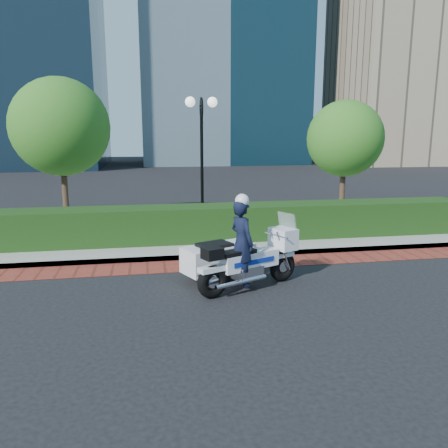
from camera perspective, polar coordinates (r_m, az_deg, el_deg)
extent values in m
plane|color=black|center=(9.45, -4.80, -8.14)|extent=(120.00, 120.00, 0.00)
cube|color=maroon|center=(10.87, -5.55, -5.48)|extent=(60.00, 1.00, 0.01)
cube|color=gray|center=(15.21, -6.94, -0.33)|extent=(60.00, 8.00, 0.15)
cube|color=black|center=(12.75, -6.38, 0.02)|extent=(18.00, 1.20, 1.00)
cylinder|color=black|center=(14.47, -2.82, 0.04)|extent=(0.30, 0.30, 0.30)
cylinder|color=black|center=(14.22, -2.90, 7.36)|extent=(0.10, 0.10, 3.70)
cylinder|color=black|center=(14.21, -2.98, 14.82)|extent=(0.04, 0.70, 0.70)
sphere|color=white|center=(14.18, -4.44, 15.62)|extent=(0.32, 0.32, 0.32)
sphere|color=white|center=(14.27, -1.54, 15.63)|extent=(0.32, 0.32, 0.32)
cylinder|color=#332319|center=(15.73, -20.01, 3.73)|extent=(0.20, 0.20, 2.17)
sphere|color=#1F6519|center=(15.61, -20.58, 11.77)|extent=(3.20, 3.20, 3.20)
cylinder|color=#332319|center=(17.14, 15.17, 4.19)|extent=(0.20, 0.20, 1.92)
sphere|color=#1F6519|center=(17.01, 15.52, 10.69)|extent=(2.80, 2.80, 2.80)
cube|color=gray|center=(56.06, 22.71, 21.79)|extent=(14.00, 12.00, 28.00)
torus|color=black|center=(8.69, -1.52, -7.55)|extent=(0.70, 0.46, 0.67)
torus|color=black|center=(9.75, 7.63, -5.51)|extent=(0.70, 0.46, 0.67)
cube|color=silver|center=(9.10, 3.35, -4.72)|extent=(1.34, 0.84, 0.35)
cube|color=silver|center=(9.14, 3.08, -6.24)|extent=(0.68, 0.60, 0.29)
cube|color=silver|center=(9.59, 7.73, -1.89)|extent=(0.60, 0.68, 0.46)
cube|color=silver|center=(9.58, 8.24, 0.26)|extent=(0.32, 0.52, 0.41)
cube|color=black|center=(8.87, 1.80, -3.77)|extent=(0.82, 0.59, 0.10)
cube|color=black|center=(8.51, -1.54, -3.85)|extent=(0.46, 0.44, 0.22)
cube|color=silver|center=(9.70, -0.74, -4.43)|extent=(1.73, 1.30, 0.56)
cube|color=black|center=(9.56, -1.26, -2.76)|extent=(0.86, 0.76, 0.08)
torus|color=black|center=(10.11, -2.76, -5.27)|extent=(0.53, 0.36, 0.51)
imported|color=black|center=(8.88, 2.34, -2.45)|extent=(0.65, 0.76, 1.76)
sphere|color=white|center=(8.71, 2.38, 3.04)|extent=(0.29, 0.29, 0.29)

